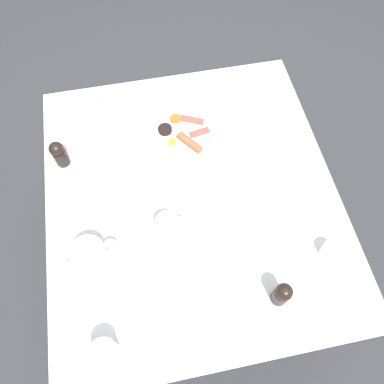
{
  "coord_description": "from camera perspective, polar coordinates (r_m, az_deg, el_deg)",
  "views": [
    {
      "loc": [
        -0.12,
        -0.62,
        1.96
      ],
      "look_at": [
        0.0,
        0.0,
        0.74
      ],
      "focal_mm": 35.0,
      "sensor_mm": 36.0,
      "label": 1
    }
  ],
  "objects": [
    {
      "name": "knife_by_plate",
      "position": [
        1.26,
        -3.26,
        -16.59
      ],
      "size": [
        0.2,
        0.1,
        0.0
      ],
      "rotation": [
        0.0,
        0.0,
        1.13
      ],
      "color": "silver",
      "rests_on": "table"
    },
    {
      "name": "spoon_for_tea",
      "position": [
        1.25,
        5.81,
        -20.44
      ],
      "size": [
        0.07,
        0.15,
        0.0
      ],
      "rotation": [
        0.0,
        0.0,
        5.9
      ],
      "color": "silver",
      "rests_on": "table"
    },
    {
      "name": "breakfast_plate",
      "position": [
        1.52,
        -1.52,
        8.94
      ],
      "size": [
        0.27,
        0.27,
        0.04
      ],
      "color": "white",
      "rests_on": "table"
    },
    {
      "name": "salt_grinder",
      "position": [
        1.23,
        13.55,
        -14.89
      ],
      "size": [
        0.05,
        0.05,
        0.12
      ],
      "color": "black",
      "rests_on": "table"
    },
    {
      "name": "napkin_folded",
      "position": [
        1.35,
        6.94,
        -4.02
      ],
      "size": [
        0.15,
        0.14,
        0.01
      ],
      "rotation": [
        0.0,
        0.0,
        0.41
      ],
      "color": "white",
      "rests_on": "table"
    },
    {
      "name": "water_glass_tall",
      "position": [
        1.22,
        -13.04,
        -22.72
      ],
      "size": [
        0.08,
        0.08,
        0.09
      ],
      "color": "white",
      "rests_on": "table"
    },
    {
      "name": "water_glass_short",
      "position": [
        1.44,
        -15.37,
        3.15
      ],
      "size": [
        0.08,
        0.08,
        0.08
      ],
      "color": "white",
      "rests_on": "table"
    },
    {
      "name": "fork_by_plate",
      "position": [
        1.5,
        13.46,
        4.92
      ],
      "size": [
        0.14,
        0.12,
        0.0
      ],
      "rotation": [
        0.0,
        0.0,
        4.05
      ],
      "color": "silver",
      "rests_on": "table"
    },
    {
      "name": "teacup_with_saucer_left",
      "position": [
        1.3,
        -3.75,
        -5.02
      ],
      "size": [
        0.13,
        0.13,
        0.07
      ],
      "color": "white",
      "rests_on": "table"
    },
    {
      "name": "fork_spare",
      "position": [
        1.35,
        22.19,
        -14.7
      ],
      "size": [
        0.16,
        0.12,
        0.0
      ],
      "rotation": [
        0.0,
        0.0,
        0.95
      ],
      "color": "silver",
      "rests_on": "table"
    },
    {
      "name": "creamer_jug",
      "position": [
        1.35,
        20.29,
        -8.35
      ],
      "size": [
        0.08,
        0.06,
        0.05
      ],
      "color": "white",
      "rests_on": "table"
    },
    {
      "name": "teacup_with_saucer_right",
      "position": [
        1.64,
        -12.74,
        13.45
      ],
      "size": [
        0.13,
        0.13,
        0.07
      ],
      "color": "white",
      "rests_on": "table"
    },
    {
      "name": "pepper_grinder",
      "position": [
        1.49,
        -19.62,
        5.56
      ],
      "size": [
        0.05,
        0.05,
        0.12
      ],
      "color": "black",
      "rests_on": "table"
    },
    {
      "name": "table",
      "position": [
        1.44,
        0.0,
        -1.45
      ],
      "size": [
        1.07,
        1.19,
        0.72
      ],
      "color": "silver",
      "rests_on": "ground_plane"
    },
    {
      "name": "ground_plane",
      "position": [
        2.05,
        0.0,
        -9.55
      ],
      "size": [
        8.0,
        8.0,
        0.0
      ],
      "primitive_type": "plane",
      "color": "#333338"
    },
    {
      "name": "teapot_near",
      "position": [
        1.29,
        -15.29,
        -9.27
      ],
      "size": [
        0.19,
        0.11,
        0.12
      ],
      "rotation": [
        0.0,
        0.0,
        3.42
      ],
      "color": "white",
      "rests_on": "table"
    }
  ]
}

